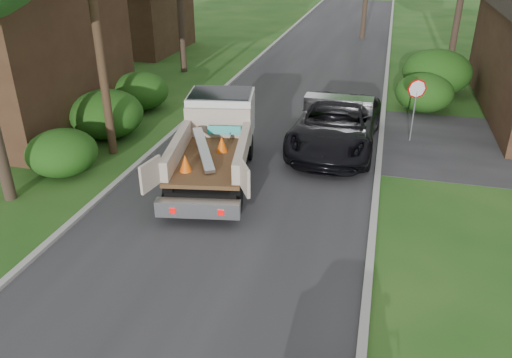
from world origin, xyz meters
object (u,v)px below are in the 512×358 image
object	(u,v)px
black_pickup	(336,125)
utility_pole	(94,7)
flatbed_truck	(217,133)
house_left_far	(126,4)
stop_sign	(416,97)

from	to	relation	value
black_pickup	utility_pole	bearing A→B (deg)	-159.61
utility_pole	flatbed_truck	bearing A→B (deg)	-3.28
flatbed_truck	black_pickup	world-z (taller)	flatbed_truck
black_pickup	flatbed_truck	bearing A→B (deg)	-140.27
house_left_far	black_pickup	world-z (taller)	house_left_far
stop_sign	house_left_far	world-z (taller)	house_left_far
stop_sign	flatbed_truck	bearing A→B (deg)	-146.81
house_left_far	flatbed_truck	xyz separation A→B (m)	(12.19, -17.26, -1.76)
flatbed_truck	stop_sign	bearing A→B (deg)	22.85
utility_pole	black_pickup	world-z (taller)	utility_pole
utility_pole	flatbed_truck	distance (m)	5.71
stop_sign	house_left_far	size ratio (longest dim) A/B	0.33
house_left_far	black_pickup	size ratio (longest dim) A/B	1.17
black_pickup	house_left_far	bearing A→B (deg)	139.67
utility_pole	flatbed_truck	world-z (taller)	utility_pole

